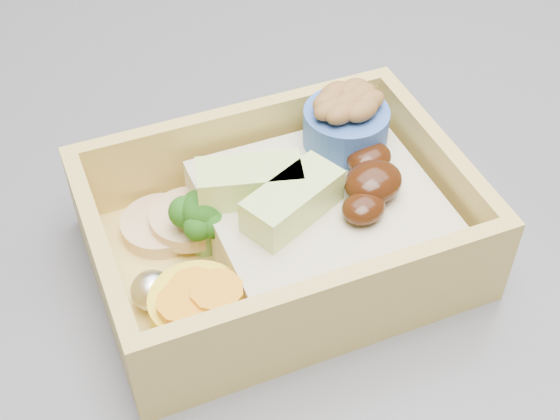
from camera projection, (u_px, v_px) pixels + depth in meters
bento_box at (290, 220)px, 0.38m from camera, size 0.21×0.18×0.07m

